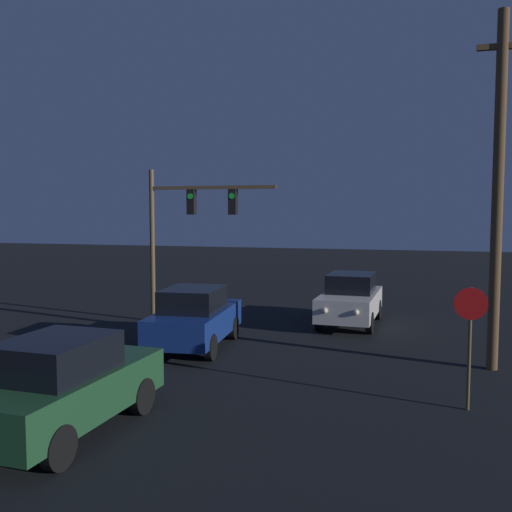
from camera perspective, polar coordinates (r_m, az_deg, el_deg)
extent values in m
cube|color=#1E4728|center=(11.33, -18.57, -12.80)|extent=(2.05, 4.33, 0.80)
cube|color=black|center=(10.97, -19.34, -9.43)|extent=(1.66, 2.09, 0.66)
cylinder|color=black|center=(12.94, -18.04, -12.43)|extent=(0.24, 0.74, 0.73)
cylinder|color=black|center=(12.05, -11.33, -13.57)|extent=(0.24, 0.74, 0.73)
cylinder|color=black|center=(9.99, -19.14, -17.65)|extent=(0.24, 0.74, 0.73)
sphere|color=#F9EFC6|center=(13.28, -14.75, -9.77)|extent=(0.18, 0.18, 0.18)
sphere|color=#F9EFC6|center=(12.77, -10.86, -10.28)|extent=(0.18, 0.18, 0.18)
cube|color=navy|center=(17.20, -6.09, -6.62)|extent=(2.13, 4.36, 0.80)
cube|color=black|center=(16.87, -6.33, -4.32)|extent=(1.70, 2.12, 0.66)
cylinder|color=black|center=(18.76, -7.36, -6.92)|extent=(0.25, 0.74, 0.73)
cylinder|color=black|center=(18.30, -2.28, -7.19)|extent=(0.25, 0.74, 0.73)
cylinder|color=black|center=(16.35, -10.35, -8.69)|extent=(0.25, 0.74, 0.73)
cylinder|color=black|center=(15.81, -4.56, -9.09)|extent=(0.25, 0.74, 0.73)
sphere|color=#F9EFC6|center=(19.34, -5.62, -5.11)|extent=(0.18, 0.18, 0.18)
sphere|color=#F9EFC6|center=(19.07, -2.70, -5.23)|extent=(0.18, 0.18, 0.18)
cube|color=beige|center=(20.74, 9.40, -4.72)|extent=(2.02, 4.32, 0.80)
cube|color=black|center=(20.84, 9.51, -2.64)|extent=(1.65, 2.08, 0.66)
cylinder|color=black|center=(19.42, 11.30, -6.58)|extent=(0.23, 0.74, 0.73)
cylinder|color=black|center=(19.68, 6.36, -6.37)|extent=(0.23, 0.74, 0.73)
cylinder|color=black|center=(21.99, 12.09, -5.28)|extent=(0.23, 0.74, 0.73)
cylinder|color=black|center=(22.22, 7.71, -5.11)|extent=(0.23, 0.74, 0.73)
sphere|color=#F9EFC6|center=(18.57, 9.98, -5.57)|extent=(0.18, 0.18, 0.18)
sphere|color=#F9EFC6|center=(18.73, 6.90, -5.45)|extent=(0.18, 0.18, 0.18)
cylinder|color=brown|center=(21.31, -10.32, 0.99)|extent=(0.18, 0.18, 5.57)
cube|color=brown|center=(20.38, -4.43, 6.85)|extent=(4.67, 0.12, 0.12)
cube|color=black|center=(20.64, -6.47, 5.39)|extent=(0.28, 0.28, 0.90)
cylinder|color=green|center=(20.50, -6.63, 5.96)|extent=(0.20, 0.02, 0.20)
cube|color=black|center=(20.11, -2.32, 5.43)|extent=(0.28, 0.28, 0.90)
cylinder|color=green|center=(19.97, -2.46, 6.02)|extent=(0.20, 0.02, 0.20)
cylinder|color=brown|center=(12.58, 20.56, -8.71)|extent=(0.07, 0.07, 2.55)
cylinder|color=red|center=(12.39, 20.69, -4.49)|extent=(0.66, 0.03, 0.66)
cylinder|color=brown|center=(15.70, 23.01, 5.78)|extent=(0.28, 0.28, 9.06)
cube|color=brown|center=(16.21, 23.44, 18.68)|extent=(1.20, 0.14, 0.14)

